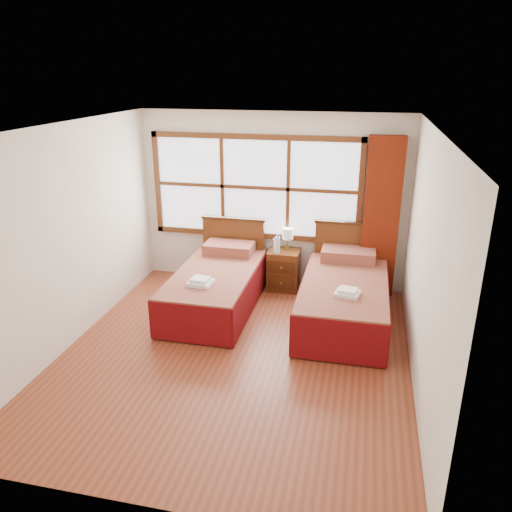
# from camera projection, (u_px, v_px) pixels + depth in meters

# --- Properties ---
(floor) EXTENTS (4.50, 4.50, 0.00)m
(floor) POSITION_uv_depth(u_px,v_px,m) (235.00, 355.00, 5.86)
(floor) COLOR brown
(floor) RESTS_ON ground
(ceiling) EXTENTS (4.50, 4.50, 0.00)m
(ceiling) POSITION_uv_depth(u_px,v_px,m) (231.00, 128.00, 4.95)
(ceiling) COLOR white
(ceiling) RESTS_ON wall_back
(wall_back) EXTENTS (4.00, 0.00, 4.00)m
(wall_back) POSITION_uv_depth(u_px,v_px,m) (272.00, 201.00, 7.46)
(wall_back) COLOR silver
(wall_back) RESTS_ON floor
(wall_left) EXTENTS (0.00, 4.50, 4.50)m
(wall_left) POSITION_uv_depth(u_px,v_px,m) (67.00, 238.00, 5.81)
(wall_left) COLOR silver
(wall_left) RESTS_ON floor
(wall_right) EXTENTS (0.00, 4.50, 4.50)m
(wall_right) POSITION_uv_depth(u_px,v_px,m) (425.00, 266.00, 5.00)
(wall_right) COLOR silver
(wall_right) RESTS_ON floor
(window) EXTENTS (3.16, 0.06, 1.56)m
(window) POSITION_uv_depth(u_px,v_px,m) (255.00, 187.00, 7.41)
(window) COLOR white
(window) RESTS_ON wall_back
(curtain) EXTENTS (0.50, 0.16, 2.30)m
(curtain) POSITION_uv_depth(u_px,v_px,m) (381.00, 218.00, 7.05)
(curtain) COLOR maroon
(curtain) RESTS_ON wall_back
(bed_left) EXTENTS (1.06, 2.08, 1.03)m
(bed_left) POSITION_uv_depth(u_px,v_px,m) (217.00, 285.00, 6.96)
(bed_left) COLOR #3C1F0C
(bed_left) RESTS_ON floor
(bed_right) EXTENTS (1.11, 2.15, 1.08)m
(bed_right) POSITION_uv_depth(u_px,v_px,m) (344.00, 296.00, 6.60)
(bed_right) COLOR #3C1F0C
(bed_right) RESTS_ON floor
(nightstand) EXTENTS (0.46, 0.45, 0.61)m
(nightstand) POSITION_uv_depth(u_px,v_px,m) (284.00, 270.00, 7.53)
(nightstand) COLOR #592E13
(nightstand) RESTS_ON floor
(towels_left) EXTENTS (0.32, 0.28, 0.09)m
(towels_left) POSITION_uv_depth(u_px,v_px,m) (200.00, 282.00, 6.40)
(towels_left) COLOR white
(towels_left) RESTS_ON bed_left
(towels_right) EXTENTS (0.32, 0.29, 0.08)m
(towels_right) POSITION_uv_depth(u_px,v_px,m) (347.00, 292.00, 6.04)
(towels_right) COLOR white
(towels_right) RESTS_ON bed_right
(lamp) EXTENTS (0.17, 0.17, 0.32)m
(lamp) POSITION_uv_depth(u_px,v_px,m) (288.00, 234.00, 7.42)
(lamp) COLOR #B39039
(lamp) RESTS_ON nightstand
(bottle_near) EXTENTS (0.06, 0.06, 0.22)m
(bottle_near) POSITION_uv_depth(u_px,v_px,m) (275.00, 245.00, 7.34)
(bottle_near) COLOR #C1DFF9
(bottle_near) RESTS_ON nightstand
(bottle_far) EXTENTS (0.07, 0.07, 0.28)m
(bottle_far) POSITION_uv_depth(u_px,v_px,m) (278.00, 245.00, 7.29)
(bottle_far) COLOR #C1DFF9
(bottle_far) RESTS_ON nightstand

